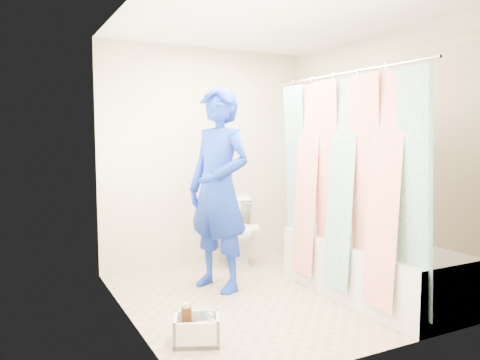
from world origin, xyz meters
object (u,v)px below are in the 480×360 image
bathtub (370,267)px  cleaning_caddy (198,330)px  toilet (237,231)px  plumber (219,189)px

bathtub → cleaning_caddy: 1.75m
toilet → plumber: bearing=-109.5°
bathtub → cleaning_caddy: (-1.73, -0.19, -0.18)m
bathtub → cleaning_caddy: bearing=-173.8°
bathtub → toilet: size_ratio=2.40×
toilet → plumber: plumber is taller
plumber → bathtub: bearing=31.0°
bathtub → toilet: bearing=110.8°
plumber → cleaning_caddy: bearing=-54.6°
plumber → cleaning_caddy: 1.45m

